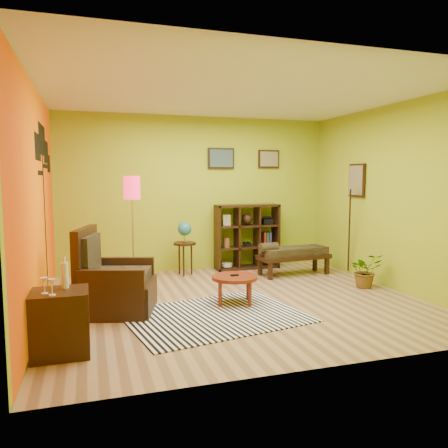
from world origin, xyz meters
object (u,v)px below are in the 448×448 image
object	(u,v)px
side_cabinet	(61,322)
cube_shelf	(248,237)
armchair	(113,286)
coffee_table	(235,280)
globe_table	(185,235)
potted_plant	(365,274)
bench	(292,253)
floor_lamp	(132,198)

from	to	relation	value
side_cabinet	cube_shelf	world-z (taller)	cube_shelf
armchair	coffee_table	bearing A→B (deg)	-4.08
globe_table	armchair	bearing A→B (deg)	-126.25
cube_shelf	potted_plant	world-z (taller)	cube_shelf
globe_table	cube_shelf	bearing A→B (deg)	10.30
potted_plant	bench	bearing A→B (deg)	121.72
floor_lamp	globe_table	world-z (taller)	floor_lamp
globe_table	potted_plant	distance (m)	3.04
coffee_table	floor_lamp	bearing A→B (deg)	135.69
coffee_table	armchair	size ratio (longest dim) A/B	0.57
bench	potted_plant	distance (m)	1.34
side_cabinet	bench	distance (m)	4.42
armchair	potted_plant	world-z (taller)	armchair
coffee_table	armchair	bearing A→B (deg)	175.92
floor_lamp	coffee_table	bearing A→B (deg)	-44.31
coffee_table	floor_lamp	world-z (taller)	floor_lamp
globe_table	cube_shelf	distance (m)	1.28
side_cabinet	cube_shelf	distance (m)	4.52
floor_lamp	cube_shelf	world-z (taller)	floor_lamp
cube_shelf	floor_lamp	bearing A→B (deg)	-156.84
globe_table	potted_plant	world-z (taller)	globe_table
bench	armchair	bearing A→B (deg)	-158.04
floor_lamp	globe_table	xyz separation A→B (m)	(0.95, 0.71, -0.68)
coffee_table	armchair	world-z (taller)	armchair
side_cabinet	globe_table	xyz separation A→B (m)	(1.86, 3.03, 0.39)
globe_table	bench	xyz separation A→B (m)	(1.79, -0.54, -0.33)
armchair	bench	size ratio (longest dim) A/B	0.81
cube_shelf	bench	distance (m)	0.96
bench	floor_lamp	bearing A→B (deg)	-176.37
floor_lamp	side_cabinet	bearing A→B (deg)	-111.49
globe_table	side_cabinet	bearing A→B (deg)	-121.53
globe_table	floor_lamp	bearing A→B (deg)	-143.02
coffee_table	globe_table	world-z (taller)	globe_table
potted_plant	floor_lamp	bearing A→B (deg)	164.47
armchair	floor_lamp	distance (m)	1.56
side_cabinet	coffee_table	bearing A→B (deg)	27.87
bench	potted_plant	xyz separation A→B (m)	(0.70, -1.13, -0.17)
coffee_table	cube_shelf	world-z (taller)	cube_shelf
bench	potted_plant	world-z (taller)	bench
side_cabinet	floor_lamp	bearing A→B (deg)	68.51
coffee_table	potted_plant	bearing A→B (deg)	6.08
floor_lamp	globe_table	distance (m)	1.37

